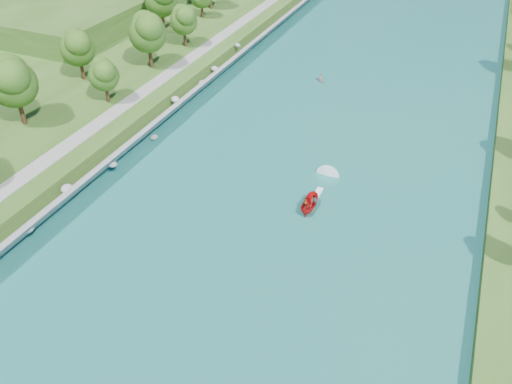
% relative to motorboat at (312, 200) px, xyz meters
% --- Properties ---
extents(ground, '(260.00, 260.00, 0.00)m').
position_rel_motorboat_xyz_m(ground, '(-4.91, -15.10, -0.91)').
color(ground, '#2D5119').
rests_on(ground, ground).
extents(river_water, '(55.00, 240.00, 0.10)m').
position_rel_motorboat_xyz_m(river_water, '(-4.91, 4.90, -0.86)').
color(river_water, '#1A6357').
rests_on(river_water, ground).
extents(berm_west, '(45.00, 240.00, 3.50)m').
position_rel_motorboat_xyz_m(berm_west, '(-54.91, 4.90, 0.84)').
color(berm_west, '#2D5119').
rests_on(berm_west, ground).
extents(riprap_bank, '(4.07, 236.00, 4.26)m').
position_rel_motorboat_xyz_m(riprap_bank, '(-30.75, 3.97, 0.88)').
color(riprap_bank, slate).
rests_on(riprap_bank, ground).
extents(riverside_path, '(3.00, 200.00, 0.10)m').
position_rel_motorboat_xyz_m(riverside_path, '(-37.41, 4.90, 2.64)').
color(riverside_path, gray).
rests_on(riverside_path, berm_west).
extents(motorboat, '(3.60, 19.16, 2.14)m').
position_rel_motorboat_xyz_m(motorboat, '(0.00, 0.00, 0.00)').
color(motorboat, '#B90E10').
rests_on(motorboat, river_water).
extents(raft, '(3.11, 2.93, 1.63)m').
position_rel_motorboat_xyz_m(raft, '(-11.30, 39.74, -0.45)').
color(raft, '#95979D').
rests_on(raft, river_water).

